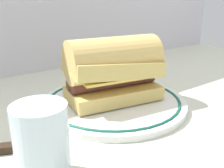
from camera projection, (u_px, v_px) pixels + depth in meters
name	position (u px, v px, depth m)	size (l,w,h in m)	color
ground_plane	(104.00, 108.00, 0.53)	(1.50, 1.50, 0.00)	beige
plate	(112.00, 101.00, 0.55)	(0.30, 0.30, 0.01)	white
sausage_sandwich	(112.00, 68.00, 0.52)	(0.20, 0.13, 0.13)	#D9B863
drinking_glass	(42.00, 149.00, 0.32)	(0.07, 0.07, 0.10)	silver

